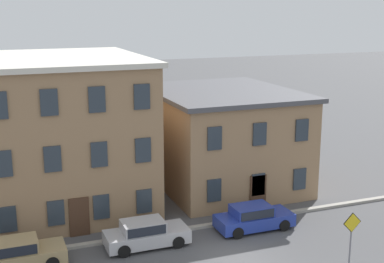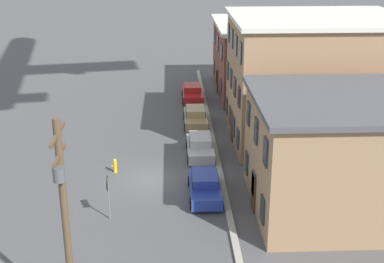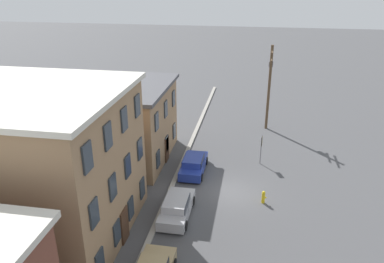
{
  "view_description": "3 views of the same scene",
  "coord_description": "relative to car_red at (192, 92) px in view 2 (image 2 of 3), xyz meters",
  "views": [
    {
      "loc": [
        -10.93,
        -21.83,
        12.33
      ],
      "look_at": [
        -1.28,
        2.99,
        6.09
      ],
      "focal_mm": 50.0,
      "sensor_mm": 36.0,
      "label": 1
    },
    {
      "loc": [
        31.32,
        1.3,
        14.99
      ],
      "look_at": [
        -0.54,
        2.65,
        3.02
      ],
      "focal_mm": 50.0,
      "sensor_mm": 36.0,
      "label": 2
    },
    {
      "loc": [
        -24.55,
        -1.33,
        15.14
      ],
      "look_at": [
        1.07,
        3.15,
        4.27
      ],
      "focal_mm": 35.0,
      "sensor_mm": 36.0,
      "label": 3
    }
  ],
  "objects": [
    {
      "name": "apartment_midblock",
      "position": [
        10.39,
        8.59,
        3.94
      ],
      "size": [
        10.36,
        12.47,
        9.35
      ],
      "color": "#9E7A56",
      "rests_on": "ground_plane"
    },
    {
      "name": "fire_hydrant",
      "position": [
        16.03,
        -5.81,
        -0.27
      ],
      "size": [
        0.24,
        0.34,
        0.96
      ],
      "color": "yellow",
      "rests_on": "ground_plane"
    },
    {
      "name": "apartment_corner",
      "position": [
        -2.45,
        7.48,
        2.67
      ],
      "size": [
        12.18,
        10.23,
        6.81
      ],
      "color": "brown",
      "rests_on": "ground_plane"
    },
    {
      "name": "kerb_strip",
      "position": [
        17.15,
        1.12,
        -0.67
      ],
      "size": [
        56.0,
        0.36,
        0.16
      ],
      "primitive_type": "cube",
      "color": "#9E998E",
      "rests_on": "ground_plane"
    },
    {
      "name": "car_tan",
      "position": [
        6.96,
        -0.03,
        0.0
      ],
      "size": [
        4.4,
        1.92,
        1.43
      ],
      "color": "tan",
      "rests_on": "ground_plane"
    },
    {
      "name": "ground_plane",
      "position": [
        17.15,
        -3.38,
        -0.75
      ],
      "size": [
        200.0,
        200.0,
        0.0
      ],
      "primitive_type": "plane",
      "color": "#4C4C4F"
    },
    {
      "name": "apartment_far",
      "position": [
        21.41,
        8.03,
        2.62
      ],
      "size": [
        9.42,
        11.34,
        6.72
      ],
      "color": "#9E7A56",
      "rests_on": "ground_plane"
    },
    {
      "name": "car_blue",
      "position": [
        19.7,
        -0.1,
        0.0
      ],
      "size": [
        4.4,
        1.92,
        1.43
      ],
      "color": "#233899",
      "rests_on": "ground_plane"
    },
    {
      "name": "utility_pole",
      "position": [
        30.62,
        -6.11,
        4.22
      ],
      "size": [
        2.4,
        0.44,
        8.84
      ],
      "color": "brown",
      "rests_on": "ground_plane"
    },
    {
      "name": "caution_sign",
      "position": [
        22.16,
        -5.56,
        1.05
      ],
      "size": [
        1.03,
        0.08,
        2.68
      ],
      "color": "slate",
      "rests_on": "ground_plane"
    },
    {
      "name": "car_red",
      "position": [
        0.0,
        0.0,
        0.0
      ],
      "size": [
        4.4,
        1.92,
        1.43
      ],
      "color": "#B21E1E",
      "rests_on": "ground_plane"
    },
    {
      "name": "car_silver",
      "position": [
        13.39,
        -0.02,
        0.0
      ],
      "size": [
        4.4,
        1.92,
        1.43
      ],
      "color": "#B7B7BC",
      "rests_on": "ground_plane"
    }
  ]
}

